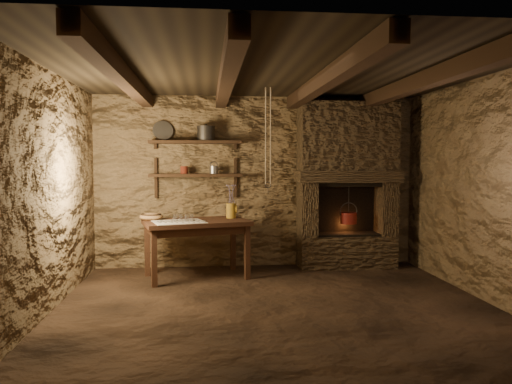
{
  "coord_description": "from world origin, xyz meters",
  "views": [
    {
      "loc": [
        -0.7,
        -5.03,
        1.5
      ],
      "look_at": [
        -0.11,
        0.9,
        1.12
      ],
      "focal_mm": 35.0,
      "sensor_mm": 36.0,
      "label": 1
    }
  ],
  "objects": [
    {
      "name": "beam_mid_left",
      "position": [
        -0.5,
        0.0,
        2.31
      ],
      "size": [
        0.14,
        3.95,
        0.16
      ],
      "primitive_type": "cube",
      "color": "black",
      "rests_on": "ceiling"
    },
    {
      "name": "ceiling",
      "position": [
        0.0,
        0.0,
        2.4
      ],
      "size": [
        4.5,
        4.0,
        0.04
      ],
      "primitive_type": "cube",
      "color": "black",
      "rests_on": "back_wall"
    },
    {
      "name": "red_pot",
      "position": [
        1.27,
        1.72,
        0.71
      ],
      "size": [
        0.25,
        0.25,
        0.54
      ],
      "rotation": [
        0.0,
        0.0,
        -0.1
      ],
      "color": "maroon",
      "rests_on": "hearth"
    },
    {
      "name": "front_wall",
      "position": [
        0.0,
        -2.0,
        1.2
      ],
      "size": [
        4.5,
        0.04,
        2.4
      ],
      "primitive_type": "cube",
      "color": "brown",
      "rests_on": "floor"
    },
    {
      "name": "stoneware_jug",
      "position": [
        -0.38,
        1.54,
        0.93
      ],
      "size": [
        0.17,
        0.17,
        0.45
      ],
      "rotation": [
        0.0,
        0.0,
        0.37
      ],
      "color": "#A2781F",
      "rests_on": "work_table"
    },
    {
      "name": "wooden_bowl",
      "position": [
        -1.42,
        1.46,
        0.77
      ],
      "size": [
        0.32,
        0.32,
        0.11
      ],
      "primitive_type": "ellipsoid",
      "rotation": [
        0.0,
        0.0,
        -0.07
      ],
      "color": "olive",
      "rests_on": "work_table"
    },
    {
      "name": "shelf_lower",
      "position": [
        -0.85,
        1.84,
        1.3
      ],
      "size": [
        1.25,
        0.3,
        0.04
      ],
      "primitive_type": "cube",
      "color": "black",
      "rests_on": "back_wall"
    },
    {
      "name": "shelf_upper",
      "position": [
        -0.85,
        1.84,
        1.75
      ],
      "size": [
        1.25,
        0.3,
        0.04
      ],
      "primitive_type": "cube",
      "color": "black",
      "rests_on": "back_wall"
    },
    {
      "name": "work_table",
      "position": [
        -0.84,
        1.33,
        0.4
      ],
      "size": [
        1.43,
        1.03,
        0.74
      ],
      "rotation": [
        0.0,
        0.0,
        0.25
      ],
      "color": "black",
      "rests_on": "floor"
    },
    {
      "name": "hearth",
      "position": [
        1.25,
        1.77,
        1.23
      ],
      "size": [
        1.43,
        0.51,
        2.3
      ],
      "color": "#37291B",
      "rests_on": "floor"
    },
    {
      "name": "pewter_cutlery_row",
      "position": [
        -1.05,
        1.14,
        0.75
      ],
      "size": [
        0.54,
        0.33,
        0.01
      ],
      "primitive_type": null,
      "rotation": [
        0.0,
        0.0,
        0.28
      ],
      "color": "gray",
      "rests_on": "linen_cloth"
    },
    {
      "name": "iron_stockpot",
      "position": [
        -0.71,
        1.84,
        1.86
      ],
      "size": [
        0.28,
        0.28,
        0.18
      ],
      "primitive_type": "cylinder",
      "rotation": [
        0.0,
        0.0,
        0.18
      ],
      "color": "#2A2826",
      "rests_on": "shelf_upper"
    },
    {
      "name": "back_wall",
      "position": [
        0.0,
        2.0,
        1.2
      ],
      "size": [
        4.5,
        0.04,
        2.4
      ],
      "primitive_type": "cube",
      "color": "brown",
      "rests_on": "floor"
    },
    {
      "name": "beam_far_right",
      "position": [
        1.5,
        0.0,
        2.31
      ],
      "size": [
        0.14,
        3.95,
        0.16
      ],
      "primitive_type": "cube",
      "color": "black",
      "rests_on": "ceiling"
    },
    {
      "name": "beam_far_left",
      "position": [
        -1.5,
        0.0,
        2.31
      ],
      "size": [
        0.14,
        3.95,
        0.16
      ],
      "primitive_type": "cube",
      "color": "black",
      "rests_on": "ceiling"
    },
    {
      "name": "rusty_tin",
      "position": [
        -1.01,
        1.84,
        1.37
      ],
      "size": [
        0.11,
        0.11,
        0.1
      ],
      "primitive_type": "cylinder",
      "rotation": [
        0.0,
        0.0,
        0.1
      ],
      "color": "#521910",
      "rests_on": "shelf_lower"
    },
    {
      "name": "drinking_glasses",
      "position": [
        -1.03,
        1.28,
        0.79
      ],
      "size": [
        0.2,
        0.06,
        0.08
      ],
      "primitive_type": null,
      "color": "white",
      "rests_on": "linen_cloth"
    },
    {
      "name": "left_wall",
      "position": [
        -2.25,
        0.0,
        1.2
      ],
      "size": [
        0.04,
        4.0,
        2.4
      ],
      "primitive_type": "cube",
      "color": "brown",
      "rests_on": "floor"
    },
    {
      "name": "small_kettle",
      "position": [
        -0.6,
        1.84,
        1.37
      ],
      "size": [
        0.17,
        0.14,
        0.16
      ],
      "primitive_type": null,
      "rotation": [
        0.0,
        0.0,
        0.15
      ],
      "color": "#989893",
      "rests_on": "shelf_lower"
    },
    {
      "name": "tin_pan",
      "position": [
        -1.3,
        1.94,
        1.91
      ],
      "size": [
        0.3,
        0.17,
        0.28
      ],
      "primitive_type": "cylinder",
      "rotation": [
        1.26,
        0.0,
        0.18
      ],
      "color": "#989893",
      "rests_on": "shelf_upper"
    },
    {
      "name": "right_wall",
      "position": [
        2.25,
        0.0,
        1.2
      ],
      "size": [
        0.04,
        4.0,
        2.4
      ],
      "primitive_type": "cube",
      "color": "brown",
      "rests_on": "floor"
    },
    {
      "name": "linen_cloth",
      "position": [
        -1.05,
        1.16,
        0.74
      ],
      "size": [
        0.72,
        0.64,
        0.01
      ],
      "primitive_type": "cube",
      "rotation": [
        0.0,
        0.0,
        0.28
      ],
      "color": "beige",
      "rests_on": "work_table"
    },
    {
      "name": "floor",
      "position": [
        0.0,
        0.0,
        0.0
      ],
      "size": [
        4.5,
        4.5,
        0.0
      ],
      "primitive_type": "plane",
      "color": "black",
      "rests_on": "ground"
    },
    {
      "name": "hanging_ropes",
      "position": [
        0.05,
        1.05,
        1.8
      ],
      "size": [
        0.08,
        0.08,
        1.2
      ],
      "primitive_type": null,
      "color": "#C3AE89",
      "rests_on": "ceiling"
    },
    {
      "name": "beam_mid_right",
      "position": [
        0.5,
        0.0,
        2.31
      ],
      "size": [
        0.14,
        3.95,
        0.16
      ],
      "primitive_type": "cube",
      "color": "black",
      "rests_on": "ceiling"
    }
  ]
}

